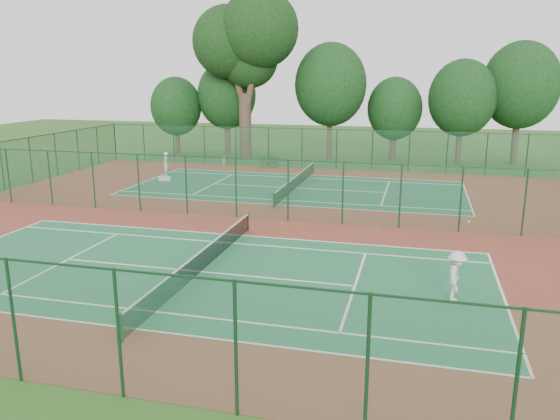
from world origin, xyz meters
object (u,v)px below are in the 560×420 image
object	(u,v)px
player_near	(456,277)
player_far	(166,164)
trash_bin	(224,161)
kit_bag	(165,179)
bench	(269,162)
big_tree	(246,41)

from	to	relation	value
player_near	player_far	distance (m)	29.70
player_near	trash_bin	bearing A→B (deg)	39.37
kit_bag	player_far	bearing A→B (deg)	99.39
trash_bin	bench	bearing A→B (deg)	-5.42
player_far	kit_bag	distance (m)	2.09
player_far	kit_bag	size ratio (longest dim) A/B	2.16
big_tree	player_near	bearing A→B (deg)	-60.28
player_near	trash_bin	xyz separation A→B (m)	(-18.83, 27.21, -0.56)
bench	big_tree	bearing A→B (deg)	113.56
trash_bin	kit_bag	size ratio (longest dim) A/B	0.90
player_near	kit_bag	size ratio (longest dim) A/B	2.11
player_far	kit_bag	world-z (taller)	player_far
player_near	bench	size ratio (longest dim) A/B	1.12
trash_bin	bench	size ratio (longest dim) A/B	0.48
trash_bin	bench	distance (m)	4.44
player_far	big_tree	world-z (taller)	big_tree
kit_bag	player_near	bearing A→B (deg)	-55.75
bench	player_near	bearing A→B (deg)	-75.57
trash_bin	big_tree	bearing A→B (deg)	76.78
player_far	big_tree	xyz separation A→B (m)	(3.52, 10.71, 10.14)
bench	player_far	bearing A→B (deg)	-152.27
player_near	trash_bin	distance (m)	33.09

